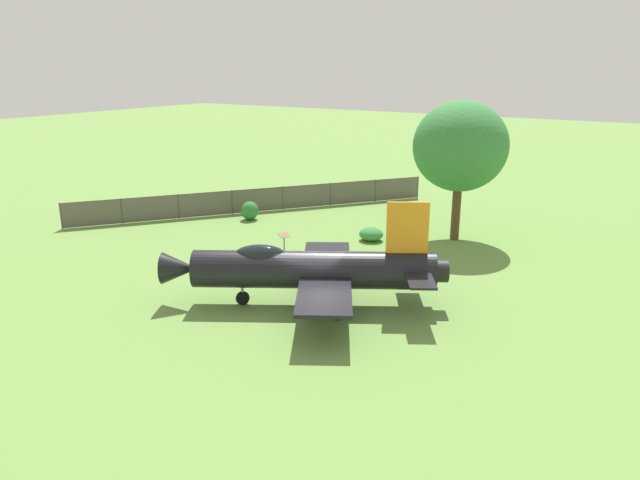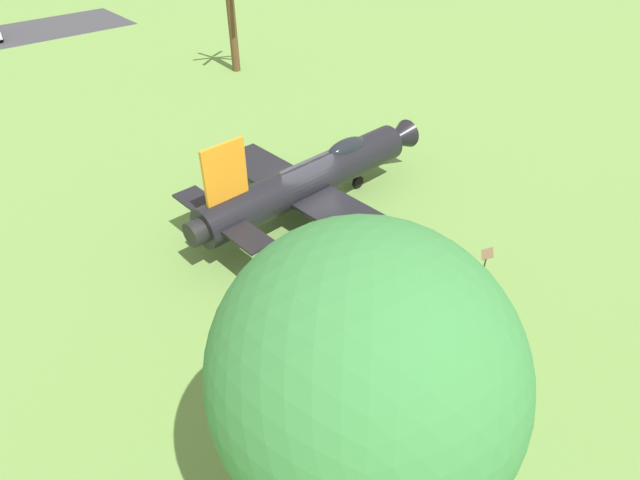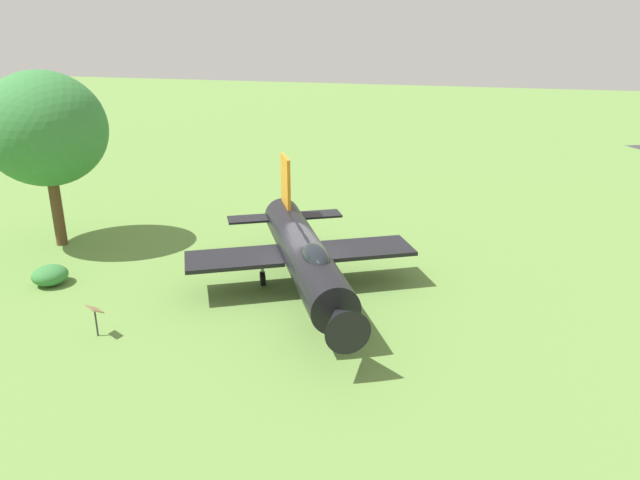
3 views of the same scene
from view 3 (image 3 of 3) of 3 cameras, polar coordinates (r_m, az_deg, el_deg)
ground_plane at (r=23.82m, az=-1.58°, el=-5.07°), size 200.00×200.00×0.00m
display_jet at (r=22.82m, az=-1.45°, el=-1.52°), size 11.76×9.05×4.75m
shade_tree at (r=30.46m, az=-25.20°, el=9.70°), size 5.53×5.74×8.35m
shrub_by_tree at (r=26.82m, az=-24.77°, el=-3.12°), size 1.47×1.42×0.81m
info_plaque at (r=21.58m, az=-21.03°, el=-6.69°), size 0.62×0.71×1.14m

